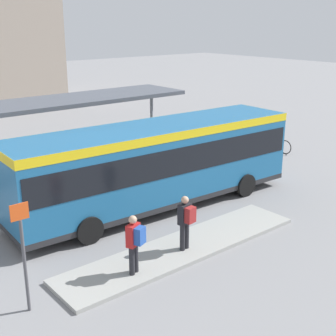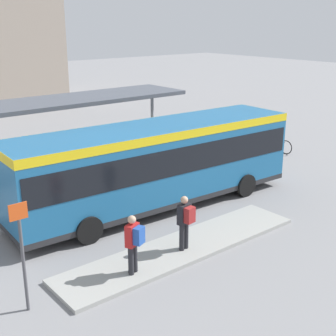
% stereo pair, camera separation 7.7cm
% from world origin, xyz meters
% --- Properties ---
extents(ground_plane, '(120.00, 120.00, 0.00)m').
position_xyz_m(ground_plane, '(0.00, 0.00, 0.00)').
color(ground_plane, gray).
extents(curb_island, '(8.42, 1.80, 0.12)m').
position_xyz_m(curb_island, '(-1.52, -3.27, 0.06)').
color(curb_island, '#9E9E99').
rests_on(curb_island, ground_plane).
extents(city_bus, '(11.35, 3.10, 3.13)m').
position_xyz_m(city_bus, '(0.01, -0.00, 1.83)').
color(city_bus, '#1E6093').
rests_on(city_bus, ground_plane).
extents(pedestrian_waiting, '(0.45, 0.48, 1.71)m').
position_xyz_m(pedestrian_waiting, '(-1.62, -3.48, 1.10)').
color(pedestrian_waiting, '#232328').
rests_on(pedestrian_waiting, curb_island).
extents(pedestrian_companion, '(0.50, 0.53, 1.70)m').
position_xyz_m(pedestrian_companion, '(-3.61, -3.65, 1.10)').
color(pedestrian_companion, '#232328').
rests_on(pedestrian_companion, curb_island).
extents(bicycle_black, '(0.48, 1.74, 0.75)m').
position_xyz_m(bicycle_black, '(9.68, 1.86, 0.38)').
color(bicycle_black, black).
rests_on(bicycle_black, ground_plane).
extents(bicycle_orange, '(0.48, 1.54, 0.66)m').
position_xyz_m(bicycle_orange, '(9.53, 2.57, 0.33)').
color(bicycle_orange, black).
rests_on(bicycle_orange, ground_plane).
extents(station_shelter, '(12.41, 2.98, 3.44)m').
position_xyz_m(station_shelter, '(-1.09, 5.70, 3.31)').
color(station_shelter, '#4C515B').
rests_on(station_shelter, ground_plane).
extents(platform_sign, '(0.44, 0.08, 2.80)m').
position_xyz_m(platform_sign, '(-6.51, -3.24, 1.56)').
color(platform_sign, '#4C4C51').
rests_on(platform_sign, ground_plane).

